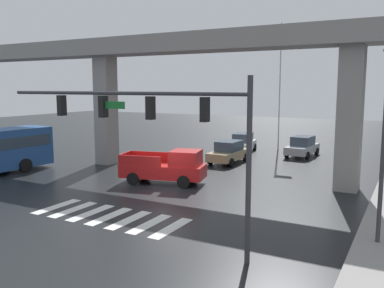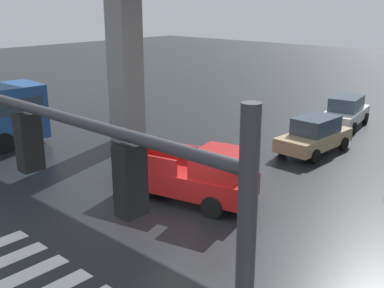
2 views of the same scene
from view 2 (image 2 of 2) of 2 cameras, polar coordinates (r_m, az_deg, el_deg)
name	(u,v)px [view 2 (image 2 of 2)]	position (r m, az deg, el deg)	size (l,w,h in m)	color
ground_plane	(177,228)	(15.31, -1.87, -10.18)	(120.00, 120.00, 0.00)	black
pickup_truck	(192,175)	(16.92, 0.00, -3.76)	(5.40, 3.02, 2.08)	red
sedan_white	(345,112)	(28.47, 18.10, 3.75)	(2.47, 4.53, 1.72)	silver
sedan_tan	(315,135)	(23.10, 14.65, 1.07)	(2.10, 4.37, 1.72)	tan
traffic_signal_mast	(37,171)	(7.07, -18.30, -3.18)	(10.89, 0.32, 6.20)	#38383D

